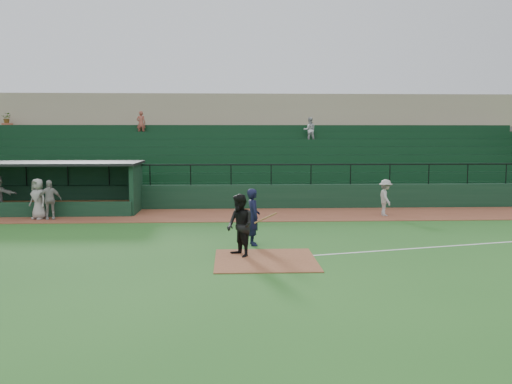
{
  "coord_description": "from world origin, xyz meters",
  "views": [
    {
      "loc": [
        -1.02,
        -16.83,
        3.78
      ],
      "look_at": [
        0.0,
        5.0,
        1.4
      ],
      "focal_mm": 38.26,
      "sensor_mm": 36.0,
      "label": 1
    }
  ],
  "objects": [
    {
      "name": "umpire",
      "position": [
        -0.75,
        -0.46,
        0.96
      ],
      "size": [
        1.09,
        1.17,
        1.92
      ],
      "primitive_type": "imported",
      "rotation": [
        0.0,
        0.0,
        -1.06
      ],
      "color": "black",
      "rests_on": "ground"
    },
    {
      "name": "dugout",
      "position": [
        -9.75,
        9.56,
        1.33
      ],
      "size": [
        8.9,
        3.2,
        2.42
      ],
      "color": "#10311E",
      "rests_on": "ground"
    },
    {
      "name": "stadium_structure",
      "position": [
        -0.0,
        16.46,
        2.3
      ],
      "size": [
        38.0,
        13.08,
        6.4
      ],
      "color": "#10311E",
      "rests_on": "ground"
    },
    {
      "name": "home_plate_dirt",
      "position": [
        0.0,
        -1.0,
        0.01
      ],
      "size": [
        3.0,
        3.0,
        0.03
      ],
      "primitive_type": "cube",
      "color": "brown",
      "rests_on": "ground"
    },
    {
      "name": "runner",
      "position": [
        5.98,
        7.35,
        0.86
      ],
      "size": [
        0.62,
        1.07,
        1.66
      ],
      "primitive_type": "imported",
      "rotation": [
        0.0,
        0.0,
        1.57
      ],
      "color": "#AAA39F",
      "rests_on": "warning_track"
    },
    {
      "name": "dugout_player_b",
      "position": [
        -9.41,
        7.12,
        0.92
      ],
      "size": [
        1.03,
        0.93,
        1.78
      ],
      "primitive_type": "imported",
      "rotation": [
        0.0,
        0.0,
        -0.53
      ],
      "color": "#99958F",
      "rests_on": "warning_track"
    },
    {
      "name": "batter_at_plate",
      "position": [
        -0.27,
        1.29,
        0.96
      ],
      "size": [
        1.07,
        0.76,
        1.92
      ],
      "color": "black",
      "rests_on": "ground"
    },
    {
      "name": "warning_track",
      "position": [
        0.0,
        8.0,
        0.01
      ],
      "size": [
        40.0,
        4.0,
        0.03
      ],
      "primitive_type": "cube",
      "color": "brown",
      "rests_on": "ground"
    },
    {
      "name": "foul_line",
      "position": [
        8.0,
        1.2,
        0.01
      ],
      "size": [
        17.49,
        4.44,
        0.01
      ],
      "primitive_type": "cube",
      "rotation": [
        0.0,
        0.0,
        0.24
      ],
      "color": "white",
      "rests_on": "ground"
    },
    {
      "name": "ground",
      "position": [
        0.0,
        0.0,
        0.0
      ],
      "size": [
        90.0,
        90.0,
        0.0
      ],
      "primitive_type": "plane",
      "color": "#22581C",
      "rests_on": "ground"
    },
    {
      "name": "dugout_player_a",
      "position": [
        -8.9,
        7.03,
        0.89
      ],
      "size": [
        1.08,
        0.68,
        1.71
      ],
      "primitive_type": "imported",
      "rotation": [
        0.0,
        0.0,
        0.29
      ],
      "color": "gray",
      "rests_on": "warning_track"
    }
  ]
}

